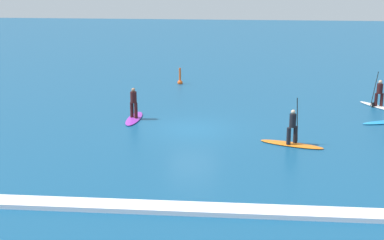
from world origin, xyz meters
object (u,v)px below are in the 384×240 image
object	(u,v)px
surfer_on_purple_board	(134,112)
marker_buoy	(180,81)
surfer_on_orange_board	(292,137)
surfer_on_white_board	(379,99)

from	to	relation	value
surfer_on_purple_board	marker_buoy	xyz separation A→B (m)	(1.54, 9.84, -0.20)
surfer_on_orange_board	surfer_on_purple_board	distance (m)	9.39
surfer_on_orange_board	marker_buoy	bearing A→B (deg)	137.12
surfer_on_purple_board	surfer_on_orange_board	bearing A→B (deg)	-113.08
surfer_on_purple_board	surfer_on_white_board	bearing A→B (deg)	-72.45
surfer_on_white_board	marker_buoy	bearing A→B (deg)	33.51
surfer_on_white_board	surfer_on_purple_board	size ratio (longest dim) A/B	0.96
marker_buoy	surfer_on_purple_board	bearing A→B (deg)	-98.87
surfer_on_orange_board	marker_buoy	size ratio (longest dim) A/B	2.50
surfer_on_orange_board	surfer_on_white_board	size ratio (longest dim) A/B	1.11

